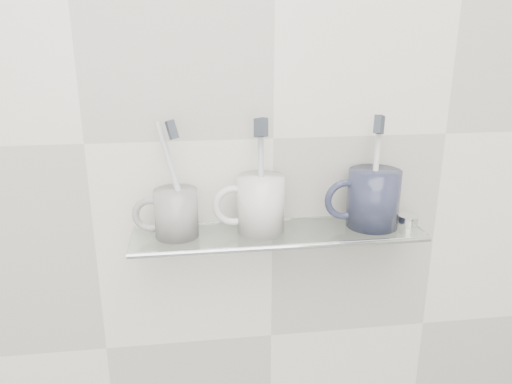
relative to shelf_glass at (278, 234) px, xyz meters
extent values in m
plane|color=silver|center=(0.00, 0.06, 0.15)|extent=(2.50, 0.00, 2.50)
cube|color=silver|center=(0.00, 0.00, 0.00)|extent=(0.50, 0.12, 0.01)
cylinder|color=silver|center=(0.00, -0.06, 0.00)|extent=(0.50, 0.01, 0.01)
cylinder|color=silver|center=(-0.21, 0.05, -0.01)|extent=(0.02, 0.03, 0.02)
cylinder|color=silver|center=(0.21, 0.05, -0.01)|extent=(0.02, 0.03, 0.02)
cylinder|color=silver|center=(-0.17, 0.00, 0.04)|extent=(0.08, 0.08, 0.08)
torus|color=silver|center=(-0.21, 0.00, 0.04)|extent=(0.06, 0.01, 0.06)
cylinder|color=silver|center=(-0.17, 0.00, 0.10)|extent=(0.06, 0.05, 0.18)
cube|color=#333942|center=(-0.17, 0.00, 0.19)|extent=(0.02, 0.03, 0.04)
cylinder|color=silver|center=(-0.03, 0.00, 0.05)|extent=(0.11, 0.11, 0.10)
torus|color=silver|center=(-0.08, 0.00, 0.05)|extent=(0.07, 0.01, 0.07)
cylinder|color=#A0A5B0|center=(-0.03, 0.00, 0.10)|extent=(0.02, 0.07, 0.18)
cube|color=#333942|center=(-0.03, 0.00, 0.19)|extent=(0.02, 0.03, 0.04)
cylinder|color=#242641|center=(0.17, 0.00, 0.05)|extent=(0.11, 0.11, 0.10)
torus|color=#242641|center=(0.12, 0.00, 0.05)|extent=(0.07, 0.01, 0.07)
cylinder|color=beige|center=(0.17, 0.00, 0.10)|extent=(0.04, 0.06, 0.19)
cube|color=#333942|center=(0.17, 0.00, 0.19)|extent=(0.03, 0.03, 0.04)
cylinder|color=silver|center=(0.24, 0.00, 0.01)|extent=(0.04, 0.04, 0.02)
camera|label=1|loc=(-0.14, -0.78, 0.34)|focal=35.00mm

